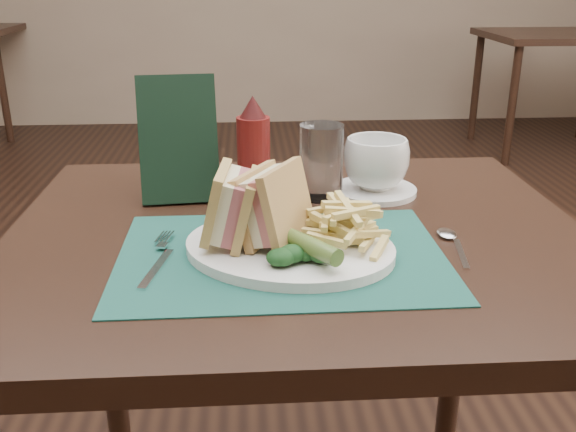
{
  "coord_description": "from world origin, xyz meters",
  "views": [
    {
      "loc": [
        -0.08,
        -1.42,
        1.13
      ],
      "look_at": [
        -0.02,
        -0.56,
        0.8
      ],
      "focal_mm": 40.0,
      "sensor_mm": 36.0,
      "label": 1
    }
  ],
  "objects_px": {
    "plate": "(289,248)",
    "coffee_cup": "(376,163)",
    "table_main": "(297,424)",
    "drinking_glass": "(321,161)",
    "sandwich_half_a": "(216,205)",
    "table_bg_right": "(553,93)",
    "ketchup_bottle": "(254,151)",
    "placemat": "(282,256)",
    "check_presenter": "(178,139)",
    "sandwich_half_b": "(261,202)",
    "saucer": "(375,190)"
  },
  "relations": [
    {
      "from": "plate",
      "to": "coffee_cup",
      "type": "relative_size",
      "value": 2.59
    },
    {
      "from": "table_main",
      "to": "drinking_glass",
      "type": "bearing_deg",
      "value": 70.48
    },
    {
      "from": "table_main",
      "to": "sandwich_half_a",
      "type": "bearing_deg",
      "value": -146.91
    },
    {
      "from": "table_bg_right",
      "to": "ketchup_bottle",
      "type": "bearing_deg",
      "value": -123.52
    },
    {
      "from": "table_main",
      "to": "plate",
      "type": "distance_m",
      "value": 0.4
    },
    {
      "from": "placemat",
      "to": "sandwich_half_a",
      "type": "height_order",
      "value": "sandwich_half_a"
    },
    {
      "from": "placemat",
      "to": "plate",
      "type": "bearing_deg",
      "value": 25.95
    },
    {
      "from": "placemat",
      "to": "table_main",
      "type": "bearing_deg",
      "value": 72.72
    },
    {
      "from": "drinking_glass",
      "to": "check_presenter",
      "type": "distance_m",
      "value": 0.25
    },
    {
      "from": "drinking_glass",
      "to": "ketchup_bottle",
      "type": "relative_size",
      "value": 0.7
    },
    {
      "from": "sandwich_half_b",
      "to": "ketchup_bottle",
      "type": "height_order",
      "value": "ketchup_bottle"
    },
    {
      "from": "sandwich_half_b",
      "to": "ketchup_bottle",
      "type": "relative_size",
      "value": 0.61
    },
    {
      "from": "placemat",
      "to": "plate",
      "type": "xyz_separation_m",
      "value": [
        0.01,
        0.01,
        0.01
      ]
    },
    {
      "from": "sandwich_half_a",
      "to": "coffee_cup",
      "type": "height_order",
      "value": "sandwich_half_a"
    },
    {
      "from": "table_bg_right",
      "to": "drinking_glass",
      "type": "distance_m",
      "value": 3.47
    },
    {
      "from": "placemat",
      "to": "ketchup_bottle",
      "type": "xyz_separation_m",
      "value": [
        -0.03,
        0.22,
        0.09
      ]
    },
    {
      "from": "sandwich_half_b",
      "to": "coffee_cup",
      "type": "bearing_deg",
      "value": 77.85
    },
    {
      "from": "table_main",
      "to": "ketchup_bottle",
      "type": "relative_size",
      "value": 4.84
    },
    {
      "from": "table_main",
      "to": "saucer",
      "type": "height_order",
      "value": "saucer"
    },
    {
      "from": "table_main",
      "to": "plate",
      "type": "bearing_deg",
      "value": -101.76
    },
    {
      "from": "table_main",
      "to": "placemat",
      "type": "height_order",
      "value": "placemat"
    },
    {
      "from": "saucer",
      "to": "drinking_glass",
      "type": "height_order",
      "value": "drinking_glass"
    },
    {
      "from": "sandwich_half_a",
      "to": "ketchup_bottle",
      "type": "xyz_separation_m",
      "value": [
        0.06,
        0.2,
        0.02
      ]
    },
    {
      "from": "coffee_cup",
      "to": "check_presenter",
      "type": "relative_size",
      "value": 0.53
    },
    {
      "from": "sandwich_half_a",
      "to": "drinking_glass",
      "type": "height_order",
      "value": "drinking_glass"
    },
    {
      "from": "placemat",
      "to": "drinking_glass",
      "type": "xyz_separation_m",
      "value": [
        0.08,
        0.25,
        0.06
      ]
    },
    {
      "from": "table_bg_right",
      "to": "drinking_glass",
      "type": "bearing_deg",
      "value": -122.1
    },
    {
      "from": "placemat",
      "to": "sandwich_half_a",
      "type": "bearing_deg",
      "value": 167.01
    },
    {
      "from": "plate",
      "to": "saucer",
      "type": "height_order",
      "value": "plate"
    },
    {
      "from": "coffee_cup",
      "to": "check_presenter",
      "type": "xyz_separation_m",
      "value": [
        -0.35,
        -0.0,
        0.05
      ]
    },
    {
      "from": "table_main",
      "to": "coffee_cup",
      "type": "bearing_deg",
      "value": 46.48
    },
    {
      "from": "table_bg_right",
      "to": "placemat",
      "type": "bearing_deg",
      "value": -121.16
    },
    {
      "from": "table_bg_right",
      "to": "coffee_cup",
      "type": "xyz_separation_m",
      "value": [
        -1.73,
        -2.9,
        0.43
      ]
    },
    {
      "from": "sandwich_half_a",
      "to": "sandwich_half_b",
      "type": "height_order",
      "value": "sandwich_half_b"
    },
    {
      "from": "saucer",
      "to": "ketchup_bottle",
      "type": "relative_size",
      "value": 0.81
    },
    {
      "from": "sandwich_half_b",
      "to": "check_presenter",
      "type": "bearing_deg",
      "value": 149.85
    },
    {
      "from": "saucer",
      "to": "table_bg_right",
      "type": "bearing_deg",
      "value": 59.22
    },
    {
      "from": "sandwich_half_a",
      "to": "check_presenter",
      "type": "bearing_deg",
      "value": 112.51
    },
    {
      "from": "sandwich_half_a",
      "to": "placemat",
      "type": "bearing_deg",
      "value": -7.57
    },
    {
      "from": "check_presenter",
      "to": "coffee_cup",
      "type": "bearing_deg",
      "value": -4.64
    },
    {
      "from": "drinking_glass",
      "to": "check_presenter",
      "type": "relative_size",
      "value": 0.59
    },
    {
      "from": "coffee_cup",
      "to": "check_presenter",
      "type": "distance_m",
      "value": 0.35
    },
    {
      "from": "table_bg_right",
      "to": "plate",
      "type": "height_order",
      "value": "plate"
    },
    {
      "from": "placemat",
      "to": "saucer",
      "type": "distance_m",
      "value": 0.32
    },
    {
      "from": "placemat",
      "to": "sandwich_half_b",
      "type": "height_order",
      "value": "sandwich_half_b"
    },
    {
      "from": "table_main",
      "to": "table_bg_right",
      "type": "xyz_separation_m",
      "value": [
        1.88,
        3.06,
        0.0
      ]
    },
    {
      "from": "table_main",
      "to": "table_bg_right",
      "type": "bearing_deg",
      "value": 58.45
    },
    {
      "from": "coffee_cup",
      "to": "ketchup_bottle",
      "type": "bearing_deg",
      "value": -170.6
    },
    {
      "from": "plate",
      "to": "ketchup_bottle",
      "type": "xyz_separation_m",
      "value": [
        -0.05,
        0.22,
        0.08
      ]
    },
    {
      "from": "plate",
      "to": "ketchup_bottle",
      "type": "distance_m",
      "value": 0.24
    }
  ]
}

